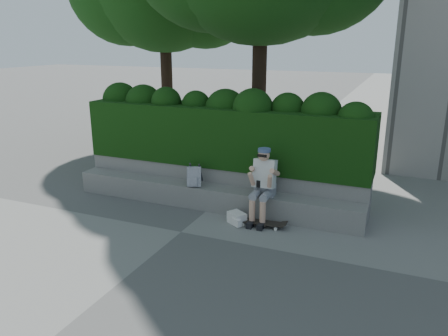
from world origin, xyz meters
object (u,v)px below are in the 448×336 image
at_px(backpack_plaid, 194,177).
at_px(backpack_ground, 237,218).
at_px(person, 263,182).
at_px(skateboard, 260,222).

relative_size(backpack_plaid, backpack_ground, 1.22).
xyz_separation_m(person, skateboard, (0.06, -0.29, -0.68)).
bearing_deg(backpack_ground, backpack_plaid, -168.36).
bearing_deg(skateboard, person, 97.04).
distance_m(skateboard, backpack_ground, 0.44).
xyz_separation_m(backpack_plaid, backpack_ground, (1.07, -0.41, -0.54)).
bearing_deg(skateboard, backpack_plaid, 162.11).
distance_m(person, backpack_ground, 0.82).
relative_size(skateboard, backpack_plaid, 2.18).
relative_size(person, skateboard, 1.59).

